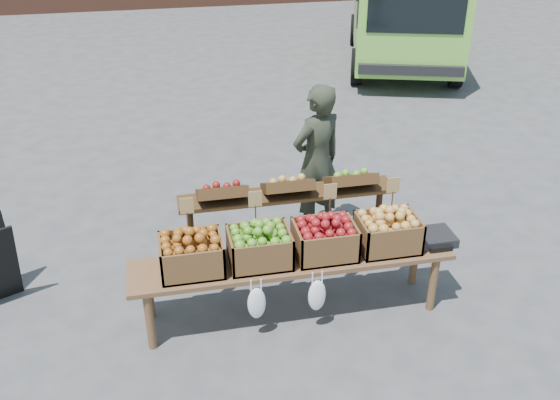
{
  "coord_description": "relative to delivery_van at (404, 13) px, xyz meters",
  "views": [
    {
      "loc": [
        -0.18,
        -4.02,
        3.49
      ],
      "look_at": [
        0.8,
        0.66,
        0.85
      ],
      "focal_mm": 40.0,
      "sensor_mm": 36.0,
      "label": 1
    }
  ],
  "objects": [
    {
      "name": "display_bench",
      "position": [
        -3.69,
        -6.9,
        -0.67
      ],
      "size": [
        2.7,
        0.56,
        0.57
      ],
      "primitive_type": null,
      "color": "brown",
      "rests_on": "ground"
    },
    {
      "name": "crate_golden_apples",
      "position": [
        -4.52,
        -6.9,
        -0.24
      ],
      "size": [
        0.5,
        0.4,
        0.28
      ],
      "primitive_type": null,
      "color": "#95471F",
      "rests_on": "display_bench"
    },
    {
      "name": "crate_russet_pears",
      "position": [
        -3.97,
        -6.9,
        -0.24
      ],
      "size": [
        0.5,
        0.4,
        0.28
      ],
      "primitive_type": null,
      "color": "#538424",
      "rests_on": "display_bench"
    },
    {
      "name": "crate_green_apples",
      "position": [
        -2.87,
        -6.9,
        -0.24
      ],
      "size": [
        0.5,
        0.4,
        0.28
      ],
      "primitive_type": null,
      "color": "gold",
      "rests_on": "display_bench"
    },
    {
      "name": "vendor",
      "position": [
        -3.15,
        -5.62,
        -0.14
      ],
      "size": [
        0.7,
        0.59,
        1.62
      ],
      "primitive_type": "imported",
      "rotation": [
        0.0,
        0.0,
        3.56
      ],
      "color": "#292E21",
      "rests_on": "ground"
    },
    {
      "name": "weighing_scale",
      "position": [
        -2.44,
        -6.9,
        -0.34
      ],
      "size": [
        0.34,
        0.3,
        0.08
      ],
      "primitive_type": "cube",
      "color": "black",
      "rests_on": "display_bench"
    },
    {
      "name": "crate_red_apples",
      "position": [
        -3.42,
        -6.9,
        -0.24
      ],
      "size": [
        0.5,
        0.4,
        0.28
      ],
      "primitive_type": null,
      "color": "#70010A",
      "rests_on": "display_bench"
    },
    {
      "name": "delivery_van",
      "position": [
        0.0,
        0.0,
        0.0
      ],
      "size": [
        3.13,
        4.64,
        1.91
      ],
      "primitive_type": null,
      "rotation": [
        0.0,
        0.0,
        -0.3
      ],
      "color": "#74C442",
      "rests_on": "ground"
    },
    {
      "name": "ground",
      "position": [
        -4.49,
        -7.06,
        -0.95
      ],
      "size": [
        80.0,
        80.0,
        0.0
      ],
      "primitive_type": "plane",
      "color": "#48484A"
    },
    {
      "name": "back_table",
      "position": [
        -3.57,
        -6.18,
        -0.43
      ],
      "size": [
        2.1,
        0.44,
        1.04
      ],
      "primitive_type": null,
      "color": "#3D2713",
      "rests_on": "ground"
    }
  ]
}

